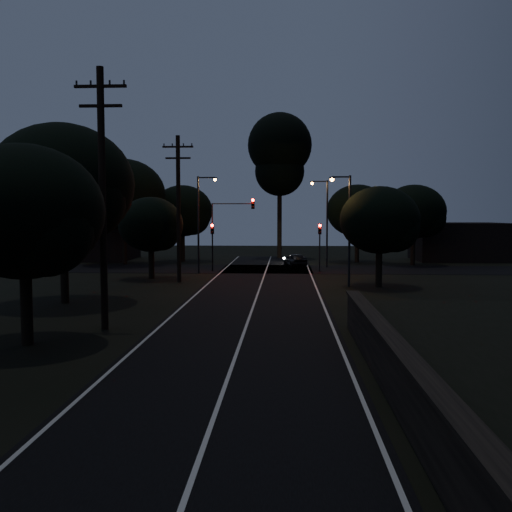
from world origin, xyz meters
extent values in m
cube|color=black|center=(0.00, 22.00, 0.01)|extent=(8.00, 70.00, 0.02)
cube|color=black|center=(0.00, 42.00, 0.01)|extent=(60.00, 8.00, 0.02)
cube|color=beige|center=(0.00, 22.00, 0.03)|extent=(0.12, 70.00, 0.01)
cube|color=beige|center=(-3.75, 22.00, 0.03)|extent=(0.12, 70.00, 0.01)
cube|color=beige|center=(3.75, 22.00, 0.03)|extent=(0.12, 70.00, 0.01)
cube|color=black|center=(4.60, 3.00, 0.75)|extent=(0.40, 26.00, 1.50)
cube|color=black|center=(4.60, 3.00, 1.55)|extent=(0.55, 26.00, 0.10)
cylinder|color=black|center=(-6.00, 15.00, 5.50)|extent=(0.30, 0.30, 11.00)
cube|color=black|center=(-6.00, 15.00, 10.20)|extent=(2.20, 0.12, 0.12)
cube|color=black|center=(-6.00, 15.00, 9.40)|extent=(1.80, 0.12, 0.12)
cylinder|color=black|center=(-6.00, 32.00, 5.25)|extent=(0.30, 0.30, 10.50)
cube|color=black|center=(-6.00, 32.00, 9.70)|extent=(2.20, 0.12, 0.12)
cube|color=black|center=(-6.00, 32.00, 8.90)|extent=(1.80, 0.12, 0.12)
cylinder|color=black|center=(-8.00, 12.00, 1.39)|extent=(0.44, 0.44, 2.78)
ellipsoid|color=black|center=(-8.00, 12.00, 5.00)|extent=(5.91, 5.91, 5.02)
sphere|color=black|center=(-6.97, 11.41, 4.41)|extent=(3.54, 3.54, 3.54)
cylinder|color=black|center=(-10.50, 22.00, 1.80)|extent=(0.44, 0.44, 3.61)
ellipsoid|color=black|center=(-10.50, 22.00, 6.53)|extent=(7.79, 7.79, 6.62)
sphere|color=black|center=(-9.14, 21.22, 5.75)|extent=(4.68, 4.68, 4.68)
cylinder|color=black|center=(-8.50, 34.00, 1.15)|extent=(0.44, 0.44, 2.30)
ellipsoid|color=black|center=(-8.50, 34.00, 4.13)|extent=(4.90, 4.90, 4.16)
sphere|color=black|center=(-7.64, 33.51, 3.64)|extent=(2.94, 2.94, 2.94)
cylinder|color=black|center=(-9.00, 50.00, 1.46)|extent=(0.44, 0.44, 2.91)
ellipsoid|color=black|center=(-9.00, 50.00, 5.25)|extent=(6.24, 6.24, 5.31)
sphere|color=black|center=(-7.91, 49.38, 4.63)|extent=(3.75, 3.75, 3.75)
cylinder|color=black|center=(-14.00, 46.00, 1.91)|extent=(0.44, 0.44, 3.82)
ellipsoid|color=black|center=(-14.00, 46.00, 6.83)|extent=(8.04, 8.04, 6.83)
sphere|color=black|center=(-12.59, 45.20, 6.03)|extent=(4.82, 4.82, 4.82)
cylinder|color=black|center=(9.00, 50.00, 1.46)|extent=(0.44, 0.44, 2.92)
ellipsoid|color=black|center=(9.00, 50.00, 5.27)|extent=(6.27, 6.27, 5.33)
sphere|color=black|center=(10.10, 49.37, 4.64)|extent=(3.76, 3.76, 3.76)
cylinder|color=black|center=(14.00, 47.00, 1.43)|extent=(0.44, 0.44, 2.86)
ellipsoid|color=black|center=(14.00, 47.00, 5.15)|extent=(6.11, 6.11, 5.19)
sphere|color=black|center=(15.07, 46.39, 4.54)|extent=(3.66, 3.66, 3.66)
cylinder|color=black|center=(8.00, 30.00, 1.26)|extent=(0.44, 0.44, 2.52)
ellipsoid|color=black|center=(8.00, 30.00, 4.52)|extent=(5.34, 5.34, 4.54)
sphere|color=black|center=(8.93, 29.47, 3.98)|extent=(3.20, 3.20, 3.20)
cylinder|color=black|center=(1.00, 55.00, 4.42)|extent=(0.50, 0.50, 8.85)
sphere|color=black|center=(1.00, 55.00, 12.55)|extent=(7.08, 7.08, 7.08)
sphere|color=black|center=(1.00, 55.00, 9.65)|extent=(5.47, 5.47, 5.47)
cube|color=black|center=(-20.00, 52.00, 2.20)|extent=(10.00, 8.00, 4.40)
cube|color=black|center=(20.00, 53.00, 2.00)|extent=(9.00, 7.00, 4.00)
cylinder|color=black|center=(-4.60, 40.00, 1.60)|extent=(0.12, 0.12, 3.20)
cube|color=black|center=(-4.60, 40.00, 3.65)|extent=(0.28, 0.22, 0.90)
sphere|color=#FF0705|center=(-4.60, 39.87, 3.95)|extent=(0.22, 0.22, 0.22)
cylinder|color=black|center=(4.60, 40.00, 1.60)|extent=(0.12, 0.12, 3.20)
cube|color=black|center=(4.60, 40.00, 3.65)|extent=(0.28, 0.22, 0.90)
sphere|color=#FF0705|center=(4.60, 39.87, 3.95)|extent=(0.22, 0.22, 0.22)
cylinder|color=black|center=(-4.60, 40.00, 2.50)|extent=(0.12, 0.12, 5.00)
cube|color=black|center=(-1.10, 40.00, 5.80)|extent=(0.28, 0.22, 0.90)
sphere|color=#FF0705|center=(-1.10, 39.87, 6.10)|extent=(0.22, 0.22, 0.22)
cube|color=black|center=(-2.85, 40.00, 5.80)|extent=(3.50, 0.08, 0.08)
cylinder|color=black|center=(-5.50, 38.00, 4.00)|extent=(0.16, 0.16, 8.00)
cube|color=black|center=(-4.80, 38.00, 7.90)|extent=(1.40, 0.10, 0.10)
cube|color=black|center=(-4.10, 38.00, 7.85)|extent=(0.35, 0.22, 0.12)
sphere|color=orange|center=(-4.10, 38.00, 7.75)|extent=(0.26, 0.26, 0.26)
cylinder|color=black|center=(5.50, 44.00, 4.00)|extent=(0.16, 0.16, 8.00)
cube|color=black|center=(4.80, 44.00, 7.90)|extent=(1.40, 0.10, 0.10)
cube|color=black|center=(4.10, 44.00, 7.85)|extent=(0.35, 0.22, 0.12)
sphere|color=orange|center=(4.10, 44.00, 7.75)|extent=(0.26, 0.26, 0.26)
cylinder|color=black|center=(6.00, 30.00, 3.75)|extent=(0.16, 0.16, 7.50)
cube|color=black|center=(5.40, 30.00, 7.40)|extent=(1.20, 0.10, 0.10)
cube|color=black|center=(4.80, 30.00, 7.35)|extent=(0.35, 0.22, 0.12)
sphere|color=orange|center=(4.80, 30.00, 7.25)|extent=(0.26, 0.26, 0.26)
imported|color=black|center=(2.61, 44.87, 0.62)|extent=(2.43, 3.92, 1.25)
camera|label=1|loc=(1.72, -8.69, 4.90)|focal=40.00mm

